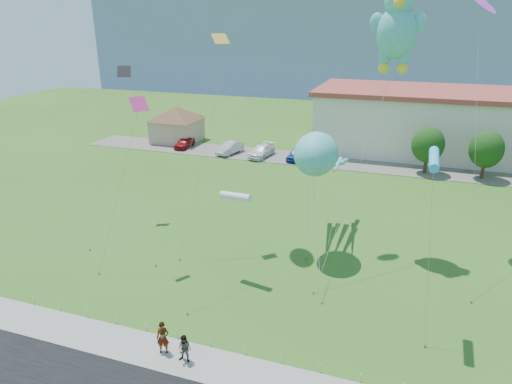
% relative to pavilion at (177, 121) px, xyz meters
% --- Properties ---
extents(ground, '(160.00, 160.00, 0.00)m').
position_rel_pavilion_xyz_m(ground, '(24.00, -38.00, -3.02)').
color(ground, '#325919').
rests_on(ground, ground).
extents(sidewalk, '(80.00, 2.50, 0.10)m').
position_rel_pavilion_xyz_m(sidewalk, '(24.00, -40.75, -2.97)').
color(sidewalk, gray).
rests_on(sidewalk, ground).
extents(parking_strip, '(70.00, 6.00, 0.06)m').
position_rel_pavilion_xyz_m(parking_strip, '(24.00, -3.00, -2.99)').
color(parking_strip, '#59544C').
rests_on(parking_strip, ground).
extents(hill_ridge, '(160.00, 50.00, 25.00)m').
position_rel_pavilion_xyz_m(hill_ridge, '(24.00, 82.00, 9.48)').
color(hill_ridge, '#738CA0').
rests_on(hill_ridge, ground).
extents(pavilion, '(9.20, 9.20, 5.00)m').
position_rel_pavilion_xyz_m(pavilion, '(0.00, 0.00, 0.00)').
color(pavilion, tan).
rests_on(pavilion, ground).
extents(rope_fence, '(26.05, 0.05, 0.50)m').
position_rel_pavilion_xyz_m(rope_fence, '(24.00, -39.30, -2.77)').
color(rope_fence, white).
rests_on(rope_fence, ground).
extents(tree_near, '(3.60, 3.60, 5.47)m').
position_rel_pavilion_xyz_m(tree_near, '(34.00, -4.00, 0.36)').
color(tree_near, '#3F2B19').
rests_on(tree_near, ground).
extents(tree_mid, '(3.60, 3.60, 5.47)m').
position_rel_pavilion_xyz_m(tree_mid, '(40.00, -4.00, 0.36)').
color(tree_mid, '#3F2B19').
rests_on(tree_mid, ground).
extents(pedestrian_left, '(0.77, 0.62, 1.83)m').
position_rel_pavilion_xyz_m(pedestrian_left, '(20.94, -40.64, -2.01)').
color(pedestrian_left, gray).
rests_on(pedestrian_left, sidewalk).
extents(pedestrian_right, '(0.76, 0.59, 1.55)m').
position_rel_pavilion_xyz_m(pedestrian_right, '(22.34, -40.91, -2.15)').
color(pedestrian_right, gray).
rests_on(pedestrian_right, sidewalk).
extents(parked_car_red, '(1.75, 4.13, 1.39)m').
position_rel_pavilion_xyz_m(parked_car_red, '(2.71, -3.03, -2.27)').
color(parked_car_red, maroon).
rests_on(parked_car_red, parking_strip).
extents(parked_car_silver, '(2.68, 4.84, 1.51)m').
position_rel_pavilion_xyz_m(parked_car_silver, '(9.74, -3.73, -2.21)').
color(parked_car_silver, '#ADADB3').
rests_on(parked_car_silver, parking_strip).
extents(parked_car_white, '(2.73, 5.31, 1.47)m').
position_rel_pavilion_xyz_m(parked_car_white, '(14.12, -3.73, -2.23)').
color(parked_car_white, white).
rests_on(parked_car_white, parking_strip).
extents(parked_car_blue, '(2.15, 4.45, 1.47)m').
position_rel_pavilion_xyz_m(parked_car_blue, '(18.79, -3.63, -2.23)').
color(parked_car_blue, '#1C3C9B').
rests_on(parked_car_blue, parking_strip).
extents(octopus_kite, '(3.73, 12.96, 9.27)m').
position_rel_pavilion_xyz_m(octopus_kite, '(25.83, -25.86, 4.06)').
color(octopus_kite, teal).
rests_on(octopus_kite, ground).
extents(teddy_bear_kite, '(4.96, 10.17, 18.95)m').
position_rel_pavilion_xyz_m(teddy_bear_kite, '(30.29, -23.62, 13.16)').
color(teddy_bear_kite, teal).
rests_on(teddy_bear_kite, ground).
extents(small_kite_yellow, '(3.37, 7.23, 15.74)m').
position_rel_pavilion_xyz_m(small_kite_yellow, '(18.12, -27.17, 10.23)').
color(small_kite_yellow, gold).
rests_on(small_kite_yellow, ground).
extents(small_kite_cyan, '(1.09, 3.03, 10.41)m').
position_rel_pavilion_xyz_m(small_kite_cyan, '(33.23, -33.78, 6.87)').
color(small_kite_cyan, '#34A9EE').
rests_on(small_kite_cyan, ground).
extents(small_kite_black, '(1.56, 8.66, 13.00)m').
position_rel_pavilion_xyz_m(small_kite_black, '(8.99, -25.36, 7.97)').
color(small_kite_black, black).
rests_on(small_kite_black, ground).
extents(small_kite_white, '(1.41, 6.50, 6.25)m').
position_rel_pavilion_xyz_m(small_kite_white, '(21.65, -31.94, 2.75)').
color(small_kite_white, silver).
rests_on(small_kite_white, ground).
extents(small_kite_purple, '(2.37, 9.81, 18.52)m').
position_rel_pavilion_xyz_m(small_kite_purple, '(35.38, -21.52, 14.35)').
color(small_kite_purple, '#B931C4').
rests_on(small_kite_purple, ground).
extents(small_kite_pink, '(3.01, 3.95, 11.85)m').
position_rel_pavilion_xyz_m(small_kite_pink, '(14.69, -32.16, 7.12)').
color(small_kite_pink, '#E83386').
rests_on(small_kite_pink, ground).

